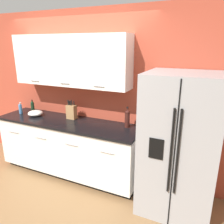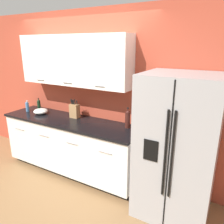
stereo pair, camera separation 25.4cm
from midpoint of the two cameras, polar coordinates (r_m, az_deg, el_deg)
The scene contains 9 objects.
ground_plane at distance 3.50m, azimuth -15.06°, elevation -19.96°, with size 14.00×14.00×0.00m, color olive.
wall_back at distance 3.62m, azimuth -6.03°, elevation 7.01°, with size 10.00×0.39×2.60m.
counter_unit at distance 3.72m, azimuth -8.58°, elevation -8.68°, with size 2.39×0.64×0.93m.
refrigerator at distance 2.81m, azimuth 19.20°, elevation -8.83°, with size 0.88×0.81×1.78m.
knife_block at distance 3.60m, azimuth -7.77°, elevation 0.31°, with size 0.15×0.10×0.31m.
wine_bottle at distance 3.14m, azimuth 6.41°, elevation -1.78°, with size 0.07×0.07×0.31m.
soap_dispenser at distance 4.16m, azimuth -19.65°, elevation 1.29°, with size 0.06×0.06×0.20m.
oil_bottle at distance 4.15m, azimuth -16.91°, elevation 1.79°, with size 0.06×0.06×0.23m.
mixing_bowl at distance 3.95m, azimuth -16.39°, elevation 0.17°, with size 0.24×0.24×0.09m.
Camera 2 is at (2.18, -1.85, 2.08)m, focal length 35.00 mm.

